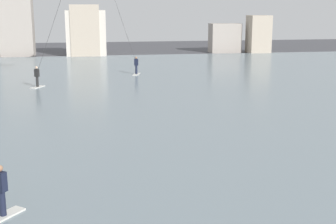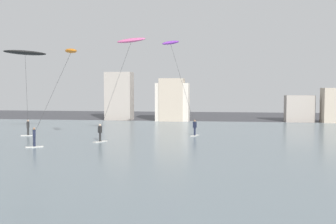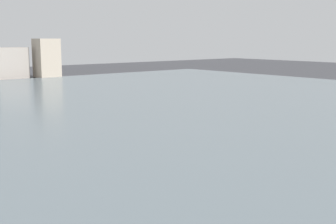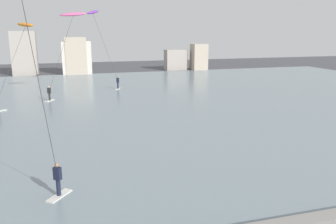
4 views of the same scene
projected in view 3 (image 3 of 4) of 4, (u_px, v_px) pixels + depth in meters
The scene contains 0 objects.
Camera 3 is at (-8.30, 2.01, 5.04)m, focal length 48.02 mm.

